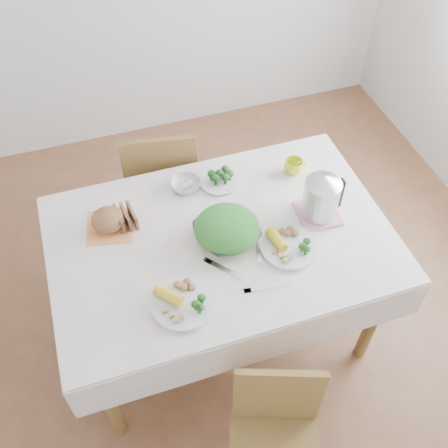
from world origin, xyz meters
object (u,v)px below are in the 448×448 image
object	(u,v)px
dinner_plate_left	(183,303)
yellow_mug	(294,167)
chair_far	(162,177)
salad_bowl	(227,233)
electric_kettle	(321,196)
dinner_plate_right	(289,247)
dining_table	(221,286)

from	to	relation	value
dinner_plate_left	yellow_mug	bearing A→B (deg)	38.32
chair_far	salad_bowl	world-z (taller)	chair_far
chair_far	electric_kettle	world-z (taller)	electric_kettle
salad_bowl	yellow_mug	distance (m)	0.53
electric_kettle	dinner_plate_right	bearing A→B (deg)	-137.40
chair_far	salad_bowl	xyz separation A→B (m)	(0.13, -0.77, 0.33)
dinner_plate_left	chair_far	bearing A→B (deg)	82.13
salad_bowl	electric_kettle	world-z (taller)	electric_kettle
yellow_mug	dinner_plate_right	bearing A→B (deg)	-115.49
dining_table	electric_kettle	bearing A→B (deg)	-1.60
chair_far	salad_bowl	size ratio (longest dim) A/B	3.32
dinner_plate_right	yellow_mug	world-z (taller)	yellow_mug
salad_bowl	dinner_plate_left	world-z (taller)	salad_bowl
dining_table	dinner_plate_left	bearing A→B (deg)	-131.50
dining_table	dinner_plate_right	size ratio (longest dim) A/B	5.56
salad_bowl	electric_kettle	xyz separation A→B (m)	(0.44, 0.00, 0.09)
salad_bowl	yellow_mug	bearing A→B (deg)	33.73
dining_table	chair_far	world-z (taller)	chair_far
chair_far	dinner_plate_left	xyz separation A→B (m)	(-0.14, -1.04, 0.31)
chair_far	dinner_plate_right	bearing A→B (deg)	122.00
chair_far	dinner_plate_left	world-z (taller)	chair_far
dining_table	salad_bowl	bearing A→B (deg)	-30.99
chair_far	dinner_plate_left	distance (m)	1.09
dining_table	dinner_plate_left	world-z (taller)	dinner_plate_left
chair_far	salad_bowl	distance (m)	0.85
chair_far	salad_bowl	bearing A→B (deg)	109.66
salad_bowl	dinner_plate_left	bearing A→B (deg)	-135.30
dinner_plate_left	dining_table	bearing A→B (deg)	48.50
salad_bowl	dinner_plate_right	size ratio (longest dim) A/B	1.07
dining_table	salad_bowl	xyz separation A→B (m)	(0.02, -0.01, 0.42)
dining_table	yellow_mug	world-z (taller)	yellow_mug
dining_table	dinner_plate_right	bearing A→B (deg)	-30.62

